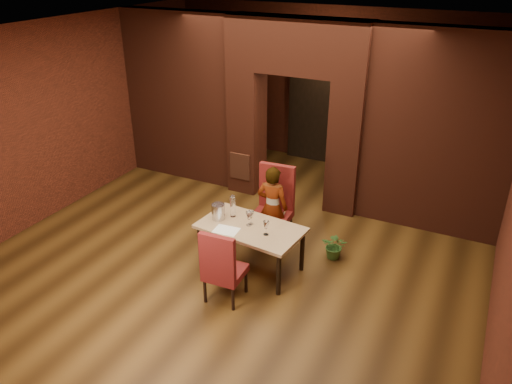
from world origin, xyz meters
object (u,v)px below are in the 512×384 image
wine_glass_a (251,218)px  wine_glass_c (266,228)px  chair_near (225,264)px  chair_far (271,208)px  person_seated (272,207)px  potted_plant (335,246)px  dining_table (251,247)px  water_bottle (233,206)px  wine_bucket (218,212)px  wine_glass_b (249,218)px

wine_glass_a → wine_glass_c: 0.36m
chair_near → wine_glass_c: size_ratio=5.01×
chair_far → person_seated: (0.04, -0.05, 0.04)m
potted_plant → chair_near: bearing=-122.9°
chair_near → person_seated: size_ratio=0.80×
chair_far → dining_table: bearing=-92.2°
chair_far → person_seated: bearing=-57.2°
wine_glass_c → water_bottle: 0.70m
wine_glass_a → water_bottle: water_bottle is taller
chair_far → potted_plant: 1.11m
dining_table → chair_near: 0.78m
chair_near → person_seated: 1.45m
wine_glass_a → wine_glass_c: bearing=-28.5°
chair_far → wine_bucket: (-0.49, -0.74, 0.17)m
wine_glass_a → wine_glass_b: (-0.01, -0.04, 0.00)m
person_seated → wine_glass_a: bearing=81.8°
chair_near → wine_bucket: size_ratio=4.56×
dining_table → water_bottle: water_bottle is taller
person_seated → wine_glass_b: 0.67m
chair_near → wine_glass_b: size_ratio=4.94×
wine_glass_a → chair_near: bearing=-86.8°
chair_far → wine_glass_a: chair_far is taller
potted_plant → wine_glass_b: bearing=-144.5°
wine_bucket → person_seated: bearing=52.3°
chair_near → potted_plant: (0.99, 1.54, -0.32)m
person_seated → potted_plant: person_seated is taller
chair_near → wine_glass_c: bearing=-115.4°
wine_glass_b → water_bottle: water_bottle is taller
dining_table → wine_glass_c: 0.54m
dining_table → chair_far: 0.79m
dining_table → potted_plant: 1.28m
chair_far → person_seated: size_ratio=0.94×
chair_near → wine_glass_c: chair_near is taller
chair_far → wine_glass_b: chair_far is taller
dining_table → chair_far: chair_far is taller
person_seated → dining_table: bearing=84.8°
wine_glass_a → water_bottle: size_ratio=0.61×
dining_table → water_bottle: 0.64m
wine_bucket → potted_plant: wine_bucket is taller
wine_glass_b → wine_glass_a: bearing=78.1°
chair_far → potted_plant: chair_far is taller
water_bottle → wine_glass_b: bearing=-21.4°
chair_near → water_bottle: (-0.38, 0.91, 0.32)m
chair_far → chair_near: chair_far is taller
wine_glass_a → potted_plant: (1.04, 0.70, -0.57)m
chair_far → wine_bucket: bearing=-127.5°
chair_far → wine_glass_b: 0.73m
wine_glass_c → potted_plant: wine_glass_c is taller
wine_glass_c → person_seated: bearing=108.7°
chair_near → wine_glass_a: 0.87m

